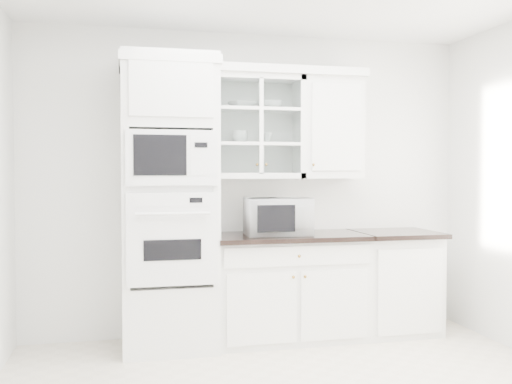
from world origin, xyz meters
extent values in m
cube|color=white|center=(0.00, 1.74, 1.35)|extent=(4.00, 0.02, 2.70)
cube|color=white|center=(-0.75, 1.43, 1.20)|extent=(0.76, 0.65, 2.40)
cube|color=white|center=(-0.75, 1.09, 0.94)|extent=(0.70, 0.03, 0.72)
cube|color=black|center=(-0.75, 1.07, 0.86)|extent=(0.44, 0.01, 0.16)
cube|color=white|center=(-0.75, 1.09, 1.56)|extent=(0.70, 0.03, 0.43)
cube|color=black|center=(-0.84, 1.07, 1.58)|extent=(0.40, 0.01, 0.31)
cube|color=white|center=(0.28, 1.45, 0.44)|extent=(1.30, 0.60, 0.88)
cube|color=black|center=(0.28, 1.42, 0.90)|extent=(1.32, 0.67, 0.04)
cube|color=white|center=(1.28, 1.45, 0.44)|extent=(0.70, 0.60, 0.88)
cube|color=black|center=(1.28, 1.42, 0.90)|extent=(0.72, 0.67, 0.04)
cube|color=white|center=(0.03, 1.58, 1.85)|extent=(0.80, 0.33, 0.90)
cube|color=white|center=(0.03, 1.58, 1.70)|extent=(0.74, 0.29, 0.02)
cube|color=white|center=(0.03, 1.58, 2.00)|extent=(0.74, 0.29, 0.02)
cube|color=white|center=(0.71, 1.58, 1.85)|extent=(0.55, 0.33, 0.90)
cube|color=white|center=(-0.07, 1.56, 2.33)|extent=(2.14, 0.38, 0.07)
imported|color=white|center=(0.17, 1.40, 1.08)|extent=(0.57, 0.49, 0.32)
imported|color=white|center=(-0.10, 1.58, 2.04)|extent=(0.29, 0.29, 0.06)
imported|color=white|center=(0.15, 1.58, 2.04)|extent=(0.27, 0.27, 0.07)
imported|color=white|center=(-0.12, 1.57, 1.76)|extent=(0.14, 0.14, 0.11)
imported|color=white|center=(0.12, 1.59, 1.76)|extent=(0.13, 0.13, 0.09)
camera|label=1|loc=(-1.09, -3.30, 1.46)|focal=40.00mm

